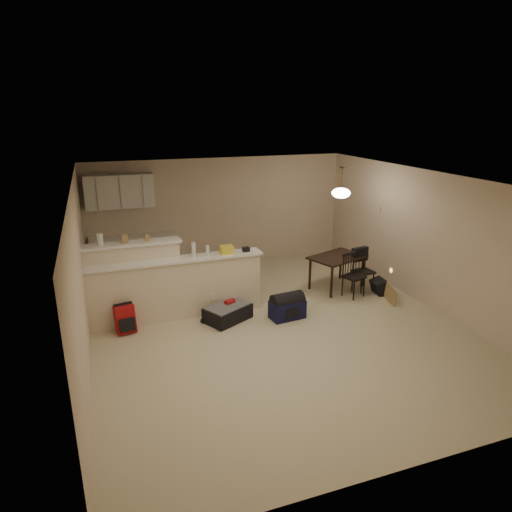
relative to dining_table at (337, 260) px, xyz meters
name	(u,v)px	position (x,y,z in m)	size (l,w,h in m)	color
room	(276,256)	(-1.83, -1.19, 0.65)	(7.00, 7.02, 2.50)	beige
breakfast_bar	(161,285)	(-3.59, -0.21, 0.00)	(3.08, 0.58, 1.39)	beige
upper_cabinets	(119,191)	(-4.03, 2.13, 1.30)	(1.40, 0.34, 0.70)	white
kitchen_counter	(135,258)	(-3.83, 2.00, -0.15)	(1.80, 0.60, 0.90)	white
thermostat	(379,209)	(1.15, 0.36, 0.90)	(0.02, 0.12, 0.12)	beige
jar	(100,239)	(-4.52, -0.07, 0.89)	(0.10, 0.10, 0.20)	silver
cereal_box	(125,238)	(-4.12, -0.07, 0.87)	(0.10, 0.07, 0.16)	#9C7F50
small_box	(147,238)	(-3.75, -0.07, 0.85)	(0.08, 0.06, 0.12)	#9C7F50
bottle_a	(194,250)	(-3.01, -0.29, 0.62)	(0.07, 0.07, 0.26)	silver
bottle_b	(208,251)	(-2.76, -0.29, 0.58)	(0.06, 0.06, 0.18)	silver
bag_lump	(227,250)	(-2.41, -0.29, 0.56)	(0.22, 0.18, 0.14)	#9C7F50
pouch	(246,249)	(-2.05, -0.29, 0.53)	(0.12, 0.10, 0.08)	#9C7F50
dining_table	(337,260)	(0.00, 0.00, 0.00)	(1.28, 1.06, 0.69)	black
pendant_lamp	(341,193)	(0.00, 0.00, 1.39)	(0.36, 0.36, 0.62)	brown
dining_chair_near	(354,275)	(0.10, -0.51, -0.17)	(0.38, 0.36, 0.87)	black
dining_chair_far	(364,270)	(0.45, -0.30, -0.18)	(0.37, 0.36, 0.85)	black
suitcase	(228,313)	(-2.54, -0.71, -0.47)	(0.78, 0.50, 0.26)	black
red_backpack	(125,319)	(-4.26, -0.58, -0.37)	(0.31, 0.20, 0.47)	#AB1317
navy_duffel	(287,309)	(-1.52, -0.99, -0.44)	(0.60, 0.33, 0.33)	#111338
black_daypack	(379,287)	(0.66, -0.58, -0.46)	(0.33, 0.24, 0.29)	black
cardboard_sheet	(391,295)	(0.60, -1.04, -0.44)	(0.44, 0.02, 0.33)	#9C7F50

